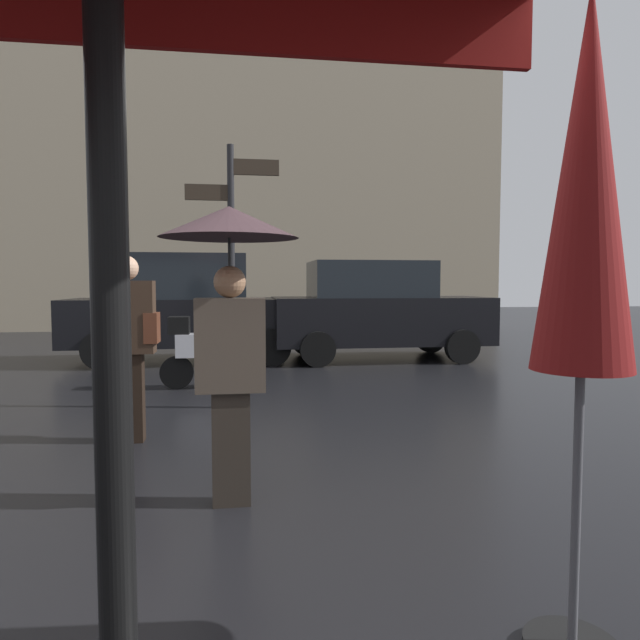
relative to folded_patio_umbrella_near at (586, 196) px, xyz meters
name	(u,v)px	position (x,y,z in m)	size (l,w,h in m)	color
ground_plane	(213,609)	(-1.42, 0.52, -1.80)	(60.00, 60.00, 0.00)	black
folded_patio_umbrella_near	(586,196)	(0.00, 0.00, 0.00)	(0.38, 0.38, 2.59)	black
pedestrian_with_umbrella	(230,277)	(-1.35, 1.74, -0.29)	(0.90, 0.90, 1.97)	#2A241E
pedestrian_with_bag	(129,337)	(-2.30, 3.37, -0.82)	(0.53, 0.24, 1.72)	black
parked_scooter	(205,349)	(-1.76, 5.97, -1.25)	(1.34, 0.32, 1.23)	black
parked_car_left	(188,308)	(-2.23, 8.81, -0.79)	(4.48, 1.92, 2.01)	black
parked_car_right	(377,310)	(1.36, 8.56, -0.84)	(4.10, 1.89, 1.89)	black
street_signpost	(232,250)	(-1.36, 4.67, 0.06)	(1.08, 0.08, 3.06)	black
building_block	(233,134)	(-1.42, 16.98, 4.55)	(17.76, 2.04, 12.70)	gray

